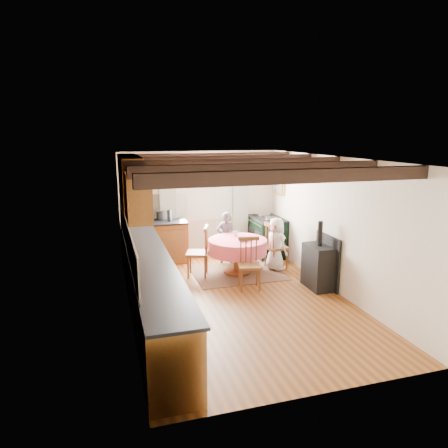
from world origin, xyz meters
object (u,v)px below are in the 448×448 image
object	(u,v)px
child_right	(276,244)
child_far	(226,238)
aga_range	(267,236)
chair_left	(197,251)
cup	(235,233)
chair_near	(250,264)
chair_right	(276,245)
dining_table	(237,256)
cast_iron_stove	(319,255)

from	to	relation	value
child_right	child_far	bearing A→B (deg)	30.61
aga_range	chair_left	bearing A→B (deg)	-153.79
cup	chair_left	bearing A→B (deg)	-166.00
chair_near	cup	distance (m)	1.19
chair_right	child_right	distance (m)	0.13
aga_range	dining_table	bearing A→B (deg)	-136.68
dining_table	chair_left	size ratio (longest dim) A/B	1.15
chair_left	cast_iron_stove	bearing A→B (deg)	76.91
child_far	cast_iron_stove	bearing A→B (deg)	134.45
cup	child_right	bearing A→B (deg)	-20.51
child_right	cup	distance (m)	0.87
chair_near	child_right	world-z (taller)	child_right
cast_iron_stove	child_right	world-z (taller)	cast_iron_stove
chair_left	cup	bearing A→B (deg)	123.34
chair_near	child_far	distance (m)	1.58
chair_near	chair_left	distance (m)	1.20
cast_iron_stove	cup	world-z (taller)	cast_iron_stove
dining_table	chair_near	distance (m)	0.87
cast_iron_stove	child_right	bearing A→B (deg)	105.63
chair_near	dining_table	bearing A→B (deg)	98.36
chair_right	cast_iron_stove	world-z (taller)	cast_iron_stove
dining_table	chair_right	size ratio (longest dim) A/B	1.21
chair_left	cup	size ratio (longest dim) A/B	9.20
chair_right	child_right	xyz separation A→B (m)	(-0.05, -0.10, 0.06)
aga_range	cup	size ratio (longest dim) A/B	8.92
chair_left	cast_iron_stove	world-z (taller)	cast_iron_stove
cast_iron_stove	cup	distance (m)	1.85
dining_table	cup	bearing A→B (deg)	80.86
aga_range	cast_iron_stove	bearing A→B (deg)	-87.10
child_far	child_right	size ratio (longest dim) A/B	1.04
aga_range	child_far	bearing A→B (deg)	-165.50
chair_left	child_right	xyz separation A→B (m)	(1.64, -0.08, 0.04)
chair_left	child_far	world-z (taller)	child_far
child_far	child_right	distance (m)	1.12
chair_near	cast_iron_stove	size ratio (longest dim) A/B	0.75
child_far	chair_near	bearing A→B (deg)	101.29
aga_range	cast_iron_stove	world-z (taller)	cast_iron_stove
child_far	chair_right	bearing A→B (deg)	158.39
chair_right	chair_left	bearing A→B (deg)	81.69
dining_table	chair_right	distance (m)	0.91
chair_left	cast_iron_stove	distance (m)	2.34
child_far	chair_left	bearing A→B (deg)	51.43
chair_near	child_right	bearing A→B (deg)	55.80
child_far	cup	xyz separation A→B (m)	(0.07, -0.42, 0.19)
aga_range	child_right	world-z (taller)	child_right
chair_right	cup	distance (m)	0.91
child_right	chair_right	bearing A→B (deg)	-47.30
chair_near	child_far	size ratio (longest dim) A/B	0.83
chair_right	aga_range	bearing A→B (deg)	-19.38
dining_table	chair_left	bearing A→B (deg)	174.60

